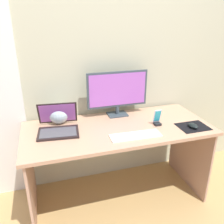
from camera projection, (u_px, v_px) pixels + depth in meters
The scene contains 10 objects.
ground_plane at pixel (117, 195), 2.28m from camera, with size 8.00×8.00×0.00m, color tan.
wall_back at pixel (105, 57), 2.15m from camera, with size 6.00×0.04×2.50m, color #BBBC9C.
desk at pixel (118, 142), 2.06m from camera, with size 1.57×0.69×0.73m.
monitor at pixel (118, 92), 2.16m from camera, with size 0.56×0.14×0.41m.
laptop at pixel (58, 126), 1.92m from camera, with size 0.35×0.34×0.22m.
fishbowl at pixel (59, 113), 2.05m from camera, with size 0.18×0.18×0.18m, color silver.
keyboard_external at pixel (136, 136), 1.85m from camera, with size 0.40×0.12×0.01m, color white.
mousepad at pixel (193, 127), 2.00m from camera, with size 0.25×0.20×0.00m, color black.
mouse at pixel (193, 126), 1.98m from camera, with size 0.06×0.10×0.04m, color black.
phone_in_dock at pixel (157, 120), 2.03m from camera, with size 0.06×0.06×0.14m.
Camera 1 is at (-0.57, -1.71, 1.61)m, focal length 38.18 mm.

